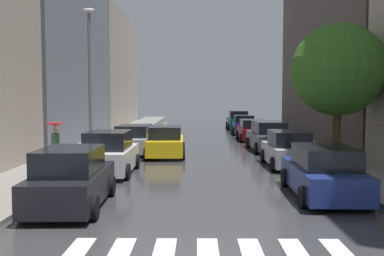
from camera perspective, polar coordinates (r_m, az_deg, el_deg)
ground_plane at (r=31.08m, az=1.08°, el=-1.83°), size 28.00×72.00×0.04m
sidewalk_left at (r=31.69m, az=-10.76°, el=-1.62°), size 3.00×72.00×0.15m
sidewalk_right at (r=31.79m, az=12.89°, el=-1.63°), size 3.00×72.00×0.15m
crosswalk_stripes at (r=9.10m, az=2.13°, el=-16.32°), size 5.85×2.20×0.01m
building_left_mid at (r=32.96m, az=-18.93°, el=13.10°), size 6.00×16.11×16.94m
building_left_far at (r=49.46m, az=-12.01°, el=7.29°), size 6.00×18.20×12.06m
building_right_mid at (r=34.40m, az=20.08°, el=10.85°), size 6.00×20.89×14.76m
parked_car_left_nearest at (r=13.11m, az=-15.40°, el=-6.49°), size 2.13×4.33×1.74m
parked_car_left_second at (r=18.39m, az=-10.67°, el=-3.35°), size 2.07×4.12×1.78m
parked_car_left_third at (r=25.02m, az=-7.44°, el=-1.52°), size 2.29×4.71×1.60m
parked_car_right_nearest at (r=14.60m, az=16.66°, el=-5.60°), size 2.16×4.69×1.64m
parked_car_right_second at (r=20.38m, az=12.33°, el=-2.81°), size 2.03×4.08×1.65m
parked_car_right_third at (r=26.27m, az=9.85°, el=-1.15°), size 2.24×4.79×1.74m
parked_car_right_fourth at (r=32.19m, az=7.83°, el=-0.33°), size 2.08×4.11×1.54m
parked_car_right_fifth at (r=37.72m, az=6.73°, el=0.36°), size 2.13×4.18×1.62m
parked_car_right_sixth at (r=43.42m, az=5.98°, el=0.96°), size 2.15×4.65×1.81m
taxi_midroad at (r=23.45m, az=-3.46°, el=-1.84°), size 2.18×4.38×1.81m
pedestrian_foreground at (r=21.02m, az=-17.32°, el=-0.81°), size 0.90×0.90×1.85m
street_tree_right at (r=21.24m, az=18.42°, el=7.17°), size 4.23×4.23×6.38m
lamp_post_left at (r=22.49m, az=-13.13°, el=7.01°), size 0.60×0.28×7.37m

